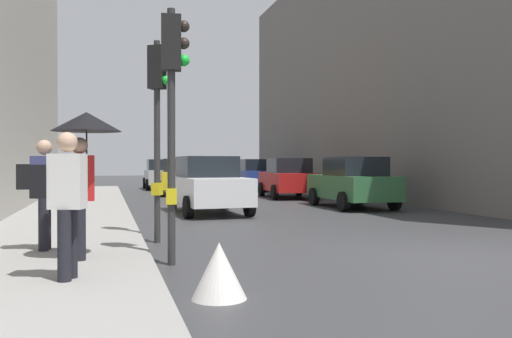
{
  "coord_description": "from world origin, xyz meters",
  "views": [
    {
      "loc": [
        -5.65,
        -7.86,
        1.56
      ],
      "look_at": [
        -1.33,
        7.86,
        1.37
      ],
      "focal_mm": 38.28,
      "sensor_mm": 36.0,
      "label": 1
    }
  ],
  "objects_px": {
    "car_white_compact": "(208,185)",
    "pedestrian_with_grey_backpack": "(42,188)",
    "car_silver_hatchback": "(162,174)",
    "car_blue_van": "(255,175)",
    "car_yellow_taxi": "(180,177)",
    "car_red_sedan": "(288,178)",
    "warning_sign_triangle": "(219,271)",
    "pedestrian_with_umbrella": "(84,144)",
    "traffic_light_near_left": "(173,89)",
    "traffic_light_near_right": "(158,104)",
    "car_green_estate": "(353,182)",
    "pedestrian_with_black_backpack": "(64,196)"
  },
  "relations": [
    {
      "from": "warning_sign_triangle",
      "to": "pedestrian_with_umbrella",
      "type": "bearing_deg",
      "value": 125.56
    },
    {
      "from": "traffic_light_near_left",
      "to": "pedestrian_with_grey_backpack",
      "type": "relative_size",
      "value": 2.21
    },
    {
      "from": "car_white_compact",
      "to": "car_silver_hatchback",
      "type": "relative_size",
      "value": 1.02
    },
    {
      "from": "pedestrian_with_grey_backpack",
      "to": "traffic_light_near_right",
      "type": "bearing_deg",
      "value": 36.0
    },
    {
      "from": "car_silver_hatchback",
      "to": "pedestrian_with_umbrella",
      "type": "bearing_deg",
      "value": -98.12
    },
    {
      "from": "traffic_light_near_left",
      "to": "car_blue_van",
      "type": "distance_m",
      "value": 22.87
    },
    {
      "from": "car_silver_hatchback",
      "to": "warning_sign_triangle",
      "type": "xyz_separation_m",
      "value": [
        -1.91,
        -26.41,
        -0.55
      ]
    },
    {
      "from": "car_white_compact",
      "to": "car_silver_hatchback",
      "type": "height_order",
      "value": "same"
    },
    {
      "from": "car_red_sedan",
      "to": "pedestrian_with_grey_backpack",
      "type": "relative_size",
      "value": 2.44
    },
    {
      "from": "warning_sign_triangle",
      "to": "car_silver_hatchback",
      "type": "bearing_deg",
      "value": 85.87
    },
    {
      "from": "car_white_compact",
      "to": "pedestrian_with_umbrella",
      "type": "xyz_separation_m",
      "value": [
        -3.34,
        -8.37,
        0.96
      ]
    },
    {
      "from": "car_yellow_taxi",
      "to": "car_silver_hatchback",
      "type": "distance_m",
      "value": 5.77
    },
    {
      "from": "traffic_light_near_right",
      "to": "car_red_sedan",
      "type": "distance_m",
      "value": 14.15
    },
    {
      "from": "car_blue_van",
      "to": "car_yellow_taxi",
      "type": "relative_size",
      "value": 0.99
    },
    {
      "from": "pedestrian_with_umbrella",
      "to": "traffic_light_near_left",
      "type": "bearing_deg",
      "value": 2.62
    },
    {
      "from": "pedestrian_with_grey_backpack",
      "to": "pedestrian_with_black_backpack",
      "type": "bearing_deg",
      "value": -78.17
    },
    {
      "from": "traffic_light_near_left",
      "to": "pedestrian_with_umbrella",
      "type": "height_order",
      "value": "traffic_light_near_left"
    },
    {
      "from": "car_red_sedan",
      "to": "pedestrian_with_umbrella",
      "type": "height_order",
      "value": "pedestrian_with_umbrella"
    },
    {
      "from": "car_yellow_taxi",
      "to": "car_silver_hatchback",
      "type": "xyz_separation_m",
      "value": [
        -0.32,
        5.76,
        0.0
      ]
    },
    {
      "from": "car_green_estate",
      "to": "car_blue_van",
      "type": "distance_m",
      "value": 12.65
    },
    {
      "from": "car_green_estate",
      "to": "car_yellow_taxi",
      "type": "relative_size",
      "value": 0.98
    },
    {
      "from": "pedestrian_with_black_backpack",
      "to": "car_white_compact",
      "type": "bearing_deg",
      "value": 70.14
    },
    {
      "from": "car_yellow_taxi",
      "to": "warning_sign_triangle",
      "type": "distance_m",
      "value": 20.78
    },
    {
      "from": "warning_sign_triangle",
      "to": "car_red_sedan",
      "type": "bearing_deg",
      "value": 68.81
    },
    {
      "from": "car_silver_hatchback",
      "to": "warning_sign_triangle",
      "type": "height_order",
      "value": "car_silver_hatchback"
    },
    {
      "from": "pedestrian_with_grey_backpack",
      "to": "traffic_light_near_left",
      "type": "bearing_deg",
      "value": -26.12
    },
    {
      "from": "traffic_light_near_left",
      "to": "pedestrian_with_black_backpack",
      "type": "relative_size",
      "value": 2.21
    },
    {
      "from": "pedestrian_with_black_backpack",
      "to": "pedestrian_with_grey_backpack",
      "type": "height_order",
      "value": "same"
    },
    {
      "from": "car_white_compact",
      "to": "pedestrian_with_grey_backpack",
      "type": "relative_size",
      "value": 2.42
    },
    {
      "from": "traffic_light_near_right",
      "to": "car_yellow_taxi",
      "type": "xyz_separation_m",
      "value": [
        2.49,
        16.01,
        -1.84
      ]
    },
    {
      "from": "pedestrian_with_umbrella",
      "to": "pedestrian_with_black_backpack",
      "type": "relative_size",
      "value": 1.21
    },
    {
      "from": "car_green_estate",
      "to": "warning_sign_triangle",
      "type": "xyz_separation_m",
      "value": [
        -7.0,
        -11.21,
        -0.55
      ]
    },
    {
      "from": "traffic_light_near_left",
      "to": "car_yellow_taxi",
      "type": "bearing_deg",
      "value": 82.3
    },
    {
      "from": "warning_sign_triangle",
      "to": "traffic_light_near_left",
      "type": "bearing_deg",
      "value": 96.76
    },
    {
      "from": "car_silver_hatchback",
      "to": "warning_sign_triangle",
      "type": "relative_size",
      "value": 6.48
    },
    {
      "from": "car_white_compact",
      "to": "pedestrian_with_umbrella",
      "type": "distance_m",
      "value": 9.06
    },
    {
      "from": "car_red_sedan",
      "to": "car_white_compact",
      "type": "height_order",
      "value": "same"
    },
    {
      "from": "car_white_compact",
      "to": "pedestrian_with_black_backpack",
      "type": "height_order",
      "value": "pedestrian_with_black_backpack"
    },
    {
      "from": "warning_sign_triangle",
      "to": "car_blue_van",
      "type": "bearing_deg",
      "value": 73.76
    },
    {
      "from": "car_blue_van",
      "to": "car_yellow_taxi",
      "type": "xyz_separation_m",
      "value": [
        -4.73,
        -3.21,
        0.0
      ]
    },
    {
      "from": "car_red_sedan",
      "to": "warning_sign_triangle",
      "type": "relative_size",
      "value": 6.65
    },
    {
      "from": "car_yellow_taxi",
      "to": "pedestrian_with_black_backpack",
      "type": "relative_size",
      "value": 2.45
    },
    {
      "from": "car_white_compact",
      "to": "traffic_light_near_right",
      "type": "bearing_deg",
      "value": -109.22
    },
    {
      "from": "pedestrian_with_grey_backpack",
      "to": "warning_sign_triangle",
      "type": "xyz_separation_m",
      "value": [
        2.25,
        -3.2,
        -0.84
      ]
    },
    {
      "from": "car_yellow_taxi",
      "to": "car_green_estate",
      "type": "bearing_deg",
      "value": -63.17
    },
    {
      "from": "car_red_sedan",
      "to": "warning_sign_triangle",
      "type": "distance_m",
      "value": 18.13
    },
    {
      "from": "pedestrian_with_grey_backpack",
      "to": "warning_sign_triangle",
      "type": "distance_m",
      "value": 4.0
    },
    {
      "from": "traffic_light_near_right",
      "to": "car_yellow_taxi",
      "type": "bearing_deg",
      "value": 81.15
    },
    {
      "from": "car_green_estate",
      "to": "pedestrian_with_umbrella",
      "type": "xyz_separation_m",
      "value": [
        -8.55,
        -9.04,
        0.96
      ]
    },
    {
      "from": "traffic_light_near_right",
      "to": "car_blue_van",
      "type": "distance_m",
      "value": 20.61
    }
  ]
}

